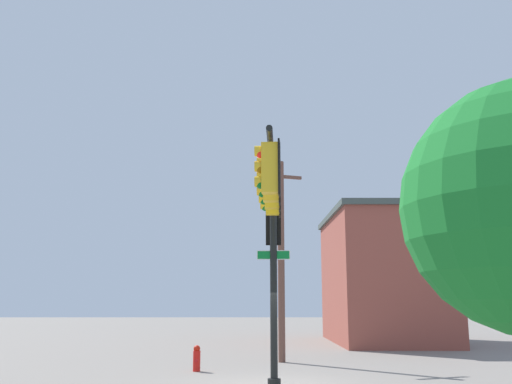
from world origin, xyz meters
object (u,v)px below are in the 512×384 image
(fire_hydrant, at_px, (197,358))
(brick_building, at_px, (382,277))
(signal_pole_assembly, at_px, (271,208))
(utility_pole, at_px, (281,255))

(fire_hydrant, relative_size, brick_building, 0.08)
(signal_pole_assembly, height_order, brick_building, brick_building)
(signal_pole_assembly, height_order, utility_pole, utility_pole)
(brick_building, bearing_deg, utility_pole, -31.98)
(fire_hydrant, bearing_deg, brick_building, 144.17)
(fire_hydrant, height_order, brick_building, brick_building)
(utility_pole, height_order, brick_building, utility_pole)
(signal_pole_assembly, distance_m, fire_hydrant, 6.78)
(utility_pole, bearing_deg, brick_building, 148.02)
(signal_pole_assembly, xyz_separation_m, brick_building, (-17.23, 6.66, -1.08))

